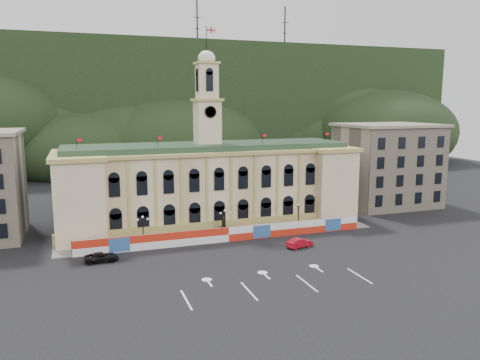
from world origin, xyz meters
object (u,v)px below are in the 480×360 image
object	(u,v)px
statue	(223,230)
lamp_center	(225,221)
black_suv	(102,257)
red_sedan	(300,243)

from	to	relation	value
statue	lamp_center	xyz separation A→B (m)	(0.00, -1.00, 1.89)
lamp_center	black_suv	world-z (taller)	lamp_center
statue	lamp_center	world-z (taller)	lamp_center
red_sedan	black_suv	bearing A→B (deg)	70.75
black_suv	lamp_center	bearing A→B (deg)	-76.02
red_sedan	black_suv	xyz separation A→B (m)	(-30.82, 3.28, -0.08)
lamp_center	black_suv	xyz separation A→B (m)	(-20.85, -5.52, -2.39)
black_suv	statue	bearing A→B (deg)	-73.48
statue	red_sedan	xyz separation A→B (m)	(9.97, -9.80, -0.42)
lamp_center	black_suv	size ratio (longest dim) A/B	1.04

